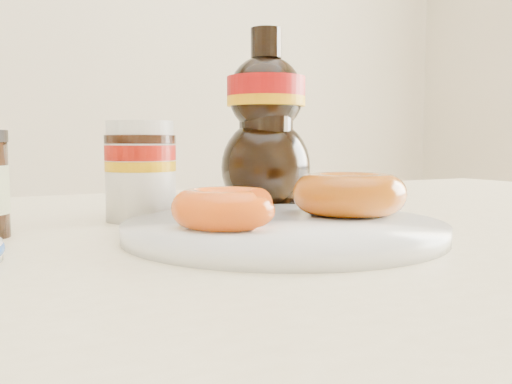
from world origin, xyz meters
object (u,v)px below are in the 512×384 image
dining_table (318,307)px  donut_whole (349,194)px  syrup_bottle (266,120)px  nutella_jar (141,167)px  plate (283,229)px  donut_bitten (226,208)px

dining_table → donut_whole: size_ratio=13.06×
syrup_bottle → nutella_jar: bearing=-173.5°
plate → syrup_bottle: size_ratio=1.28×
donut_bitten → syrup_bottle: 0.24m
nutella_jar → plate: bearing=-64.6°
plate → nutella_jar: nutella_jar is taller
donut_bitten → nutella_jar: bearing=93.0°
dining_table → donut_whole: (0.01, -0.03, 0.12)m
donut_bitten → syrup_bottle: bearing=49.2°
nutella_jar → syrup_bottle: (0.16, 0.02, 0.05)m
dining_table → plate: bearing=-145.6°
dining_table → syrup_bottle: 0.23m
donut_bitten → donut_whole: 0.14m
nutella_jar → syrup_bottle: 0.17m
donut_bitten → donut_whole: bearing=5.2°
nutella_jar → donut_bitten: bearing=-83.3°
plate → dining_table: bearing=34.4°
donut_bitten → nutella_jar: 0.17m
donut_bitten → syrup_bottle: (0.14, 0.18, 0.08)m
plate → donut_bitten: bearing=-175.1°
plate → donut_whole: (0.08, 0.02, 0.03)m
dining_table → donut_bitten: bearing=-157.5°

